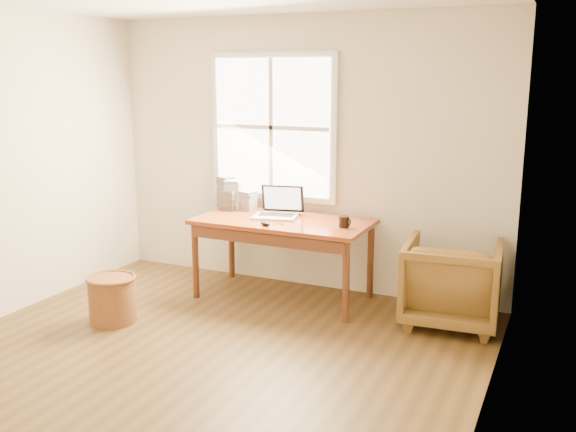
# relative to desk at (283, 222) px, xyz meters

# --- Properties ---
(room_shell) EXTENTS (4.04, 4.54, 2.64)m
(room_shell) POSITION_rel_desk_xyz_m (-0.02, -1.64, 0.59)
(room_shell) COLOR brown
(room_shell) RESTS_ON ground
(desk) EXTENTS (1.60, 0.80, 0.04)m
(desk) POSITION_rel_desk_xyz_m (0.00, 0.00, 0.00)
(desk) COLOR brown
(desk) RESTS_ON room_shell
(armchair) EXTENTS (0.83, 0.85, 0.72)m
(armchair) POSITION_rel_desk_xyz_m (1.55, 0.00, -0.37)
(armchair) COLOR brown
(armchair) RESTS_ON room_shell
(wicker_stool) EXTENTS (0.39, 0.39, 0.39)m
(wicker_stool) POSITION_rel_desk_xyz_m (-1.05, -1.15, -0.54)
(wicker_stool) COLOR brown
(wicker_stool) RESTS_ON room_shell
(laptop) EXTENTS (0.47, 0.49, 0.29)m
(laptop) POSITION_rel_desk_xyz_m (-0.10, 0.03, 0.17)
(laptop) COLOR silver
(laptop) RESTS_ON desk
(mouse) EXTENTS (0.12, 0.10, 0.04)m
(mouse) POSITION_rel_desk_xyz_m (-0.04, -0.28, 0.04)
(mouse) COLOR black
(mouse) RESTS_ON desk
(coffee_mug) EXTENTS (0.11, 0.11, 0.10)m
(coffee_mug) POSITION_rel_desk_xyz_m (0.61, -0.05, 0.07)
(coffee_mug) COLOR black
(coffee_mug) RESTS_ON desk
(cd_stack_a) EXTENTS (0.18, 0.17, 0.29)m
(cd_stack_a) POSITION_rel_desk_xyz_m (-0.64, 0.21, 0.16)
(cd_stack_a) COLOR silver
(cd_stack_a) RESTS_ON desk
(cd_stack_b) EXTENTS (0.15, 0.13, 0.20)m
(cd_stack_b) POSITION_rel_desk_xyz_m (-0.65, 0.17, 0.12)
(cd_stack_b) COLOR #25262A
(cd_stack_b) RESTS_ON desk
(cd_stack_c) EXTENTS (0.17, 0.16, 0.31)m
(cd_stack_c) POSITION_rel_desk_xyz_m (-0.75, 0.26, 0.18)
(cd_stack_c) COLOR gray
(cd_stack_c) RESTS_ON desk
(cd_stack_d) EXTENTS (0.17, 0.15, 0.19)m
(cd_stack_d) POSITION_rel_desk_xyz_m (-0.49, 0.23, 0.11)
(cd_stack_d) COLOR #B0B5BC
(cd_stack_d) RESTS_ON desk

